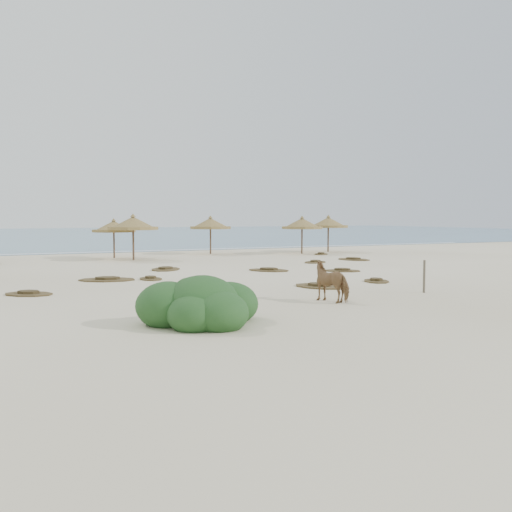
# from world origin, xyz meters

# --- Properties ---
(ground) EXTENTS (160.00, 160.00, 0.00)m
(ground) POSITION_xyz_m (0.00, 0.00, 0.00)
(ground) COLOR beige
(ground) RESTS_ON ground
(ocean) EXTENTS (200.00, 100.00, 0.01)m
(ocean) POSITION_xyz_m (0.00, 75.00, 0.00)
(ocean) COLOR #2B5883
(ocean) RESTS_ON ground
(foam_line) EXTENTS (70.00, 0.60, 0.01)m
(foam_line) POSITION_xyz_m (0.00, 26.00, 0.00)
(foam_line) COLOR white
(foam_line) RESTS_ON ground
(palapa_2) EXTENTS (3.89, 3.89, 2.78)m
(palapa_2) POSITION_xyz_m (-3.55, 19.20, 2.16)
(palapa_2) COLOR brown
(palapa_2) RESTS_ON ground
(palapa_3) EXTENTS (4.39, 4.39, 3.10)m
(palapa_3) POSITION_xyz_m (-2.79, 16.75, 2.41)
(palapa_3) COLOR brown
(palapa_3) RESTS_ON ground
(palapa_4) EXTENTS (3.55, 3.55, 2.98)m
(palapa_4) POSITION_xyz_m (4.10, 20.32, 2.31)
(palapa_4) COLOR brown
(palapa_4) RESTS_ON ground
(palapa_5) EXTENTS (4.10, 4.10, 3.04)m
(palapa_5) POSITION_xyz_m (13.77, 18.59, 2.36)
(palapa_5) COLOR brown
(palapa_5) RESTS_ON ground
(palapa_6) EXTENTS (4.17, 4.17, 2.97)m
(palapa_6) POSITION_xyz_m (10.60, 17.45, 2.30)
(palapa_6) COLOR brown
(palapa_6) RESTS_ON ground
(horse) EXTENTS (1.22, 1.76, 1.36)m
(horse) POSITION_xyz_m (-1.16, -4.48, 0.68)
(horse) COLOR olive
(horse) RESTS_ON ground
(fence_post_near) EXTENTS (0.12, 0.12, 1.25)m
(fence_post_near) POSITION_xyz_m (3.21, -4.18, 0.62)
(fence_post_near) COLOR #5F5747
(fence_post_near) RESTS_ON ground
(bush) EXTENTS (3.44, 3.03, 1.54)m
(bush) POSITION_xyz_m (-6.66, -6.44, 0.51)
(bush) COLOR #2C5625
(bush) RESTS_ON ground
(scrub_0) EXTENTS (2.23, 2.14, 0.16)m
(scrub_0) POSITION_xyz_m (-10.43, 1.80, 0.05)
(scrub_0) COLOR brown
(scrub_0) RESTS_ON ground
(scrub_1) EXTENTS (2.98, 2.48, 0.16)m
(scrub_1) POSITION_xyz_m (-6.82, 5.37, 0.05)
(scrub_1) COLOR brown
(scrub_1) RESTS_ON ground
(scrub_2) EXTENTS (1.02, 1.54, 0.16)m
(scrub_2) POSITION_xyz_m (-4.95, 4.86, 0.05)
(scrub_2) COLOR brown
(scrub_2) RESTS_ON ground
(scrub_3) EXTENTS (2.56, 2.73, 0.16)m
(scrub_3) POSITION_xyz_m (1.89, 6.20, 0.05)
(scrub_3) COLOR brown
(scrub_3) RESTS_ON ground
(scrub_4) EXTENTS (2.29, 2.18, 0.16)m
(scrub_4) POSITION_xyz_m (5.27, 4.25, 0.05)
(scrub_4) COLOR brown
(scrub_4) RESTS_ON ground
(scrub_5) EXTENTS (2.04, 2.74, 0.16)m
(scrub_5) POSITION_xyz_m (10.49, 10.49, 0.05)
(scrub_5) COLOR brown
(scrub_5) RESTS_ON ground
(scrub_7) EXTENTS (2.28, 2.18, 0.16)m
(scrub_7) POSITION_xyz_m (6.98, 9.69, 0.05)
(scrub_7) COLOR brown
(scrub_7) RESTS_ON ground
(scrub_9) EXTENTS (2.21, 2.67, 0.16)m
(scrub_9) POSITION_xyz_m (0.53, -0.96, 0.05)
(scrub_9) COLOR brown
(scrub_9) RESTS_ON ground
(scrub_10) EXTENTS (1.78, 1.82, 0.16)m
(scrub_10) POSITION_xyz_m (11.45, 16.00, 0.05)
(scrub_10) COLOR brown
(scrub_10) RESTS_ON ground
(scrub_11) EXTENTS (2.13, 2.28, 0.16)m
(scrub_11) POSITION_xyz_m (-4.31, -1.43, 0.05)
(scrub_11) COLOR brown
(scrub_11) RESTS_ON ground
(scrub_12) EXTENTS (1.68, 1.96, 0.16)m
(scrub_12) POSITION_xyz_m (3.85, -0.45, 0.05)
(scrub_12) COLOR brown
(scrub_12) RESTS_ON ground
(scrub_13) EXTENTS (2.45, 2.78, 0.16)m
(scrub_13) POSITION_xyz_m (-2.91, 9.17, 0.05)
(scrub_13) COLOR brown
(scrub_13) RESTS_ON ground
(scrub_15) EXTENTS (2.81, 2.43, 0.16)m
(scrub_15) POSITION_xyz_m (-4.18, 1.63, 0.05)
(scrub_15) COLOR brown
(scrub_15) RESTS_ON ground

